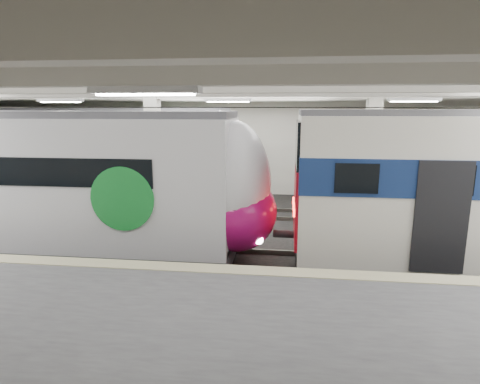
# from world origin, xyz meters

# --- Properties ---
(station_hall) EXTENTS (36.00, 24.00, 5.75)m
(station_hall) POSITION_xyz_m (0.00, -1.74, 3.24)
(station_hall) COLOR black
(station_hall) RESTS_ON ground
(modern_emu) EXTENTS (14.31, 2.95, 4.59)m
(modern_emu) POSITION_xyz_m (-4.79, -0.00, 2.26)
(modern_emu) COLOR silver
(modern_emu) RESTS_ON ground
(far_train) EXTENTS (14.94, 3.54, 4.70)m
(far_train) POSITION_xyz_m (-8.00, 5.50, 2.43)
(far_train) COLOR silver
(far_train) RESTS_ON ground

